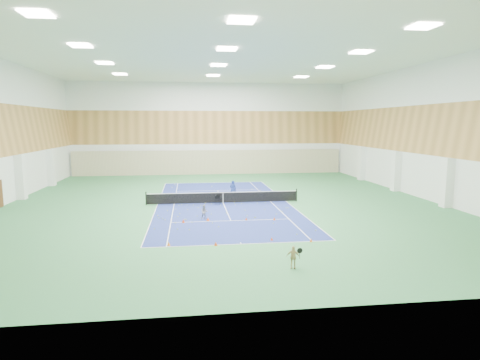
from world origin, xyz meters
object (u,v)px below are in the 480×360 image
(child_apron, at_px, (293,257))
(ball_cart, at_px, (218,200))
(child_court, at_px, (204,212))
(tennis_net, at_px, (223,197))
(coach, at_px, (233,190))

(child_apron, relative_size, ball_cart, 1.35)
(child_court, relative_size, ball_cart, 1.28)
(tennis_net, distance_m, child_apron, 16.00)
(ball_cart, bearing_deg, child_apron, -62.65)
(ball_cart, bearing_deg, coach, 75.75)
(child_apron, bearing_deg, tennis_net, 111.41)
(tennis_net, distance_m, child_court, 5.93)
(coach, distance_m, child_court, 7.95)
(tennis_net, height_order, child_apron, tennis_net)
(tennis_net, xyz_separation_m, ball_cart, (-0.47, -0.60, -0.15))
(tennis_net, xyz_separation_m, coach, (1.05, 1.77, 0.29))
(child_apron, xyz_separation_m, ball_cart, (-2.38, 15.29, -0.14))
(tennis_net, bearing_deg, child_apron, -83.15)
(tennis_net, bearing_deg, ball_cart, -128.33)
(coach, relative_size, child_court, 1.64)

